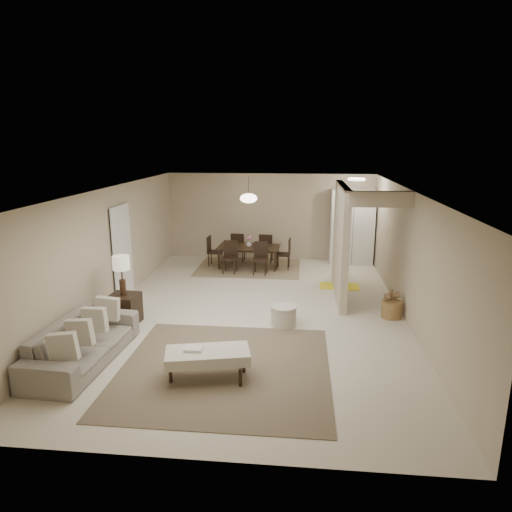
# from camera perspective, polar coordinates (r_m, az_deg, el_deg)

# --- Properties ---
(floor) EXTENTS (9.00, 9.00, 0.00)m
(floor) POSITION_cam_1_polar(r_m,az_deg,el_deg) (9.42, -0.27, -7.04)
(floor) COLOR beige
(floor) RESTS_ON ground
(ceiling) EXTENTS (9.00, 9.00, 0.00)m
(ceiling) POSITION_cam_1_polar(r_m,az_deg,el_deg) (8.82, -0.28, 8.27)
(ceiling) COLOR white
(ceiling) RESTS_ON back_wall
(back_wall) EXTENTS (6.00, 0.00, 6.00)m
(back_wall) POSITION_cam_1_polar(r_m,az_deg,el_deg) (13.44, 1.75, 4.94)
(back_wall) COLOR #C3B193
(back_wall) RESTS_ON floor
(left_wall) EXTENTS (0.00, 9.00, 9.00)m
(left_wall) POSITION_cam_1_polar(r_m,az_deg,el_deg) (9.81, -17.98, 0.77)
(left_wall) COLOR #C3B193
(left_wall) RESTS_ON floor
(right_wall) EXTENTS (0.00, 9.00, 9.00)m
(right_wall) POSITION_cam_1_polar(r_m,az_deg,el_deg) (9.23, 18.59, -0.10)
(right_wall) COLOR #C3B193
(right_wall) RESTS_ON floor
(partition) EXTENTS (0.15, 2.50, 2.50)m
(partition) POSITION_cam_1_polar(r_m,az_deg,el_deg) (10.25, 10.54, 1.78)
(partition) COLOR #C3B193
(partition) RESTS_ON floor
(doorway) EXTENTS (0.04, 0.90, 2.04)m
(doorway) POSITION_cam_1_polar(r_m,az_deg,el_deg) (10.39, -16.43, 0.30)
(doorway) COLOR black
(doorway) RESTS_ON floor
(pantry_cabinet) EXTENTS (1.20, 0.55, 2.10)m
(pantry_cabinet) POSITION_cam_1_polar(r_m,az_deg,el_deg) (13.17, 11.90, 3.57)
(pantry_cabinet) COLOR white
(pantry_cabinet) RESTS_ON floor
(flush_light) EXTENTS (0.44, 0.44, 0.05)m
(flush_light) POSITION_cam_1_polar(r_m,az_deg,el_deg) (12.05, 12.47, 9.34)
(flush_light) COLOR white
(flush_light) RESTS_ON ceiling
(living_rug) EXTENTS (3.20, 3.20, 0.01)m
(living_rug) POSITION_cam_1_polar(r_m,az_deg,el_deg) (7.26, -3.91, -13.82)
(living_rug) COLOR brown
(living_rug) RESTS_ON floor
(sofa) EXTENTS (2.34, 1.00, 0.67)m
(sofa) POSITION_cam_1_polar(r_m,az_deg,el_deg) (7.79, -20.80, -10.05)
(sofa) COLOR gray
(sofa) RESTS_ON floor
(ottoman_bench) EXTENTS (1.32, 0.82, 0.44)m
(ottoman_bench) POSITION_cam_1_polar(r_m,az_deg,el_deg) (6.87, -6.07, -12.33)
(ottoman_bench) COLOR beige
(ottoman_bench) RESTS_ON living_rug
(side_table) EXTENTS (0.56, 0.56, 0.58)m
(side_table) POSITION_cam_1_polar(r_m,az_deg,el_deg) (9.12, -16.12, -6.41)
(side_table) COLOR black
(side_table) RESTS_ON floor
(table_lamp) EXTENTS (0.32, 0.32, 0.76)m
(table_lamp) POSITION_cam_1_polar(r_m,az_deg,el_deg) (8.86, -16.49, -1.24)
(table_lamp) COLOR #412C1C
(table_lamp) RESTS_ON side_table
(round_pouf) EXTENTS (0.50, 0.50, 0.39)m
(round_pouf) POSITION_cam_1_polar(r_m,az_deg,el_deg) (8.72, 3.46, -7.48)
(round_pouf) COLOR beige
(round_pouf) RESTS_ON floor
(wicker_basket) EXTENTS (0.48, 0.48, 0.34)m
(wicker_basket) POSITION_cam_1_polar(r_m,az_deg,el_deg) (9.49, 16.59, -6.40)
(wicker_basket) COLOR olive
(wicker_basket) RESTS_ON floor
(dining_rug) EXTENTS (2.80, 2.10, 0.01)m
(dining_rug) POSITION_cam_1_polar(r_m,az_deg,el_deg) (12.66, -0.90, -1.41)
(dining_rug) COLOR #887554
(dining_rug) RESTS_ON floor
(dining_table) EXTENTS (1.73, 1.02, 0.59)m
(dining_table) POSITION_cam_1_polar(r_m,az_deg,el_deg) (12.58, -0.91, -0.13)
(dining_table) COLOR black
(dining_table) RESTS_ON dining_rug
(dining_chairs) EXTENTS (2.29, 1.70, 0.85)m
(dining_chairs) POSITION_cam_1_polar(r_m,az_deg,el_deg) (12.55, -0.91, 0.44)
(dining_chairs) COLOR black
(dining_chairs) RESTS_ON dining_rug
(vase) EXTENTS (0.16, 0.16, 0.15)m
(vase) POSITION_cam_1_polar(r_m,az_deg,el_deg) (12.49, -0.92, 1.52)
(vase) COLOR white
(vase) RESTS_ON dining_table
(yellow_mat) EXTENTS (0.97, 0.63, 0.01)m
(yellow_mat) POSITION_cam_1_polar(r_m,az_deg,el_deg) (11.20, 10.39, -3.74)
(yellow_mat) COLOR yellow
(yellow_mat) RESTS_ON floor
(pendant_light) EXTENTS (0.46, 0.46, 0.71)m
(pendant_light) POSITION_cam_1_polar(r_m,az_deg,el_deg) (12.28, -0.94, 7.23)
(pendant_light) COLOR #412C1C
(pendant_light) RESTS_ON ceiling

